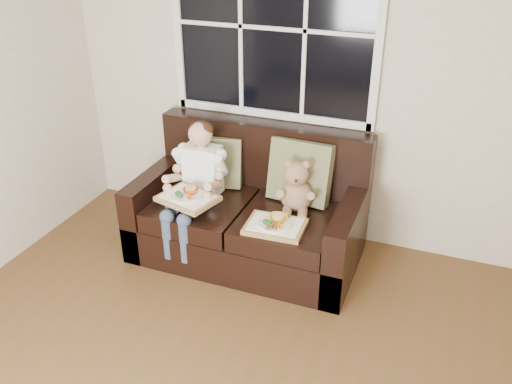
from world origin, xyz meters
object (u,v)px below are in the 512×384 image
at_px(child, 197,175).
at_px(tray_left, 188,197).
at_px(loveseat, 250,216).
at_px(tray_right, 275,225).
at_px(teddy_bear, 296,190).

bearing_deg(child, tray_left, -82.52).
xyz_separation_m(loveseat, child, (-0.38, -0.12, 0.35)).
relative_size(tray_left, tray_right, 1.10).
height_order(loveseat, tray_left, loveseat).
bearing_deg(tray_right, teddy_bear, 77.95).
xyz_separation_m(loveseat, tray_right, (0.31, -0.31, 0.17)).
xyz_separation_m(tray_left, tray_right, (0.67, 0.01, -0.09)).
distance_m(loveseat, teddy_bear, 0.48).
relative_size(teddy_bear, tray_right, 0.99).
bearing_deg(child, tray_right, -15.50).
relative_size(loveseat, tray_left, 3.66).
bearing_deg(loveseat, child, -162.36).
bearing_deg(teddy_bear, tray_right, -112.19).
distance_m(child, teddy_bear, 0.75).
distance_m(child, tray_left, 0.22).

